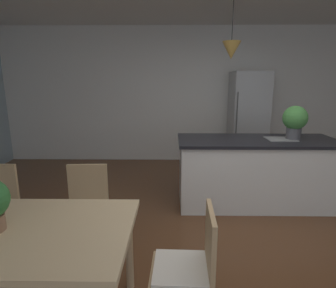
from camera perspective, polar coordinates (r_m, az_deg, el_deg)
ground_plane at (r=3.08m, az=12.95°, el=-20.38°), size 10.00×8.40×0.04m
wall_back_kitchen at (r=5.81m, az=6.93°, el=9.83°), size 10.00×0.12×2.70m
chair_kitchen_end at (r=1.97m, az=4.38°, el=-23.96°), size 0.41×0.41×0.87m
chair_far_right at (r=2.79m, az=-16.49°, el=-12.61°), size 0.42×0.42×0.87m
kitchen_island at (r=3.94m, az=17.57°, el=-5.33°), size 2.09×0.83×0.91m
refrigerator at (r=5.62m, az=16.07°, el=4.83°), size 0.67×0.67×1.82m
pendant_over_island_main at (r=3.67m, az=12.90°, el=18.30°), size 0.23×0.23×0.79m
potted_plant_on_island at (r=3.95m, az=24.65°, el=4.47°), size 0.31×0.31×0.44m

